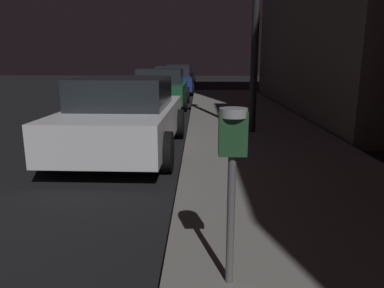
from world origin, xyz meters
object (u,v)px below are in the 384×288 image
parking_meter (232,154)px  car_white (125,116)px  car_blue (173,80)px  car_black (179,75)px  car_green (162,88)px

parking_meter → car_white: bearing=110.5°
car_white → car_blue: same height
car_blue → car_black: size_ratio=0.98×
car_white → car_green: (0.00, 6.88, 0.01)m
car_white → car_black: size_ratio=0.94×
car_blue → car_black: 6.00m
car_green → car_blue: size_ratio=0.93×
car_black → car_green: bearing=-90.0°
parking_meter → car_green: 11.44m
car_black → car_white: bearing=-90.0°
car_blue → car_black: bearing=90.0°
car_white → parking_meter: bearing=-69.5°
parking_meter → car_blue: 17.02m
car_white → car_black: (0.00, 18.50, -0.00)m
parking_meter → car_black: bearing=94.1°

